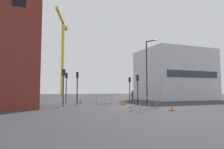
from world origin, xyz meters
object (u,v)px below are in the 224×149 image
at_px(streetlamp_tall, 148,67).
at_px(traffic_light_near, 77,83).
at_px(traffic_light_corner, 63,81).
at_px(traffic_cone_orange, 123,102).
at_px(pedestrian_walking, 132,96).
at_px(construction_crane, 63,45).
at_px(traffic_cone_on_verge, 172,108).
at_px(traffic_light_far, 130,85).
at_px(traffic_light_island, 138,85).
at_px(traffic_light_median, 66,83).
at_px(traffic_cone_by_barrier, 80,101).

relative_size(streetlamp_tall, traffic_light_near, 2.02).
height_order(traffic_light_corner, traffic_cone_orange, traffic_light_corner).
height_order(traffic_light_corner, pedestrian_walking, traffic_light_corner).
distance_m(construction_crane, traffic_cone_on_verge, 50.35).
relative_size(traffic_light_corner, traffic_light_far, 1.10).
relative_size(traffic_light_island, traffic_cone_on_verge, 7.77).
bearing_deg(construction_crane, pedestrian_walking, -82.26).
height_order(construction_crane, traffic_light_median, construction_crane).
relative_size(pedestrian_walking, traffic_cone_by_barrier, 3.45).
bearing_deg(traffic_light_island, traffic_cone_on_verge, -92.19).
distance_m(pedestrian_walking, traffic_cone_orange, 3.56).
relative_size(construction_crane, traffic_cone_by_barrier, 47.10).
bearing_deg(traffic_cone_orange, streetlamp_tall, -21.10).
xyz_separation_m(traffic_light_near, traffic_cone_by_barrier, (1.09, 3.18, -2.40)).
bearing_deg(traffic_light_far, traffic_cone_orange, -124.94).
relative_size(streetlamp_tall, traffic_light_island, 2.25).
bearing_deg(traffic_light_median, traffic_light_corner, -101.50).
bearing_deg(traffic_light_corner, traffic_light_median, 78.50).
relative_size(construction_crane, traffic_light_median, 5.73).
bearing_deg(traffic_cone_orange, traffic_light_island, -63.18).
relative_size(traffic_light_corner, pedestrian_walking, 2.35).
bearing_deg(traffic_cone_orange, traffic_light_median, 143.28).
distance_m(traffic_light_corner, traffic_light_far, 11.29).
relative_size(traffic_light_island, traffic_cone_by_barrier, 7.10).
relative_size(streetlamp_tall, traffic_light_far, 2.17).
bearing_deg(traffic_light_far, streetlamp_tall, -90.92).
height_order(traffic_cone_on_verge, traffic_cone_by_barrier, traffic_cone_by_barrier).
bearing_deg(traffic_cone_on_verge, traffic_cone_orange, 94.85).
relative_size(traffic_light_near, pedestrian_walking, 2.30).
xyz_separation_m(traffic_light_median, pedestrian_walking, (8.73, -2.20, -1.73)).
bearing_deg(traffic_light_island, traffic_cone_by_barrier, 130.00).
bearing_deg(construction_crane, traffic_light_corner, -96.80).
bearing_deg(traffic_cone_on_verge, traffic_cone_by_barrier, 111.54).
height_order(traffic_light_median, pedestrian_walking, traffic_light_median).
bearing_deg(pedestrian_walking, traffic_light_median, 165.83).
height_order(traffic_light_island, traffic_cone_by_barrier, traffic_light_island).
distance_m(traffic_light_island, pedestrian_walking, 4.82).
bearing_deg(traffic_light_corner, pedestrian_walking, 17.04).
relative_size(streetlamp_tall, traffic_light_corner, 1.98).
xyz_separation_m(streetlamp_tall, traffic_cone_by_barrier, (-7.21, 5.54, -4.35)).
bearing_deg(traffic_cone_by_barrier, traffic_cone_orange, -45.51).
bearing_deg(traffic_light_median, traffic_light_far, -2.84).
bearing_deg(streetlamp_tall, traffic_cone_orange, 158.90).
relative_size(streetlamp_tall, pedestrian_walking, 4.64).
relative_size(traffic_light_near, traffic_cone_on_verge, 8.66).
relative_size(traffic_light_corner, traffic_cone_orange, 6.25).
distance_m(traffic_light_far, traffic_cone_by_barrier, 7.63).
xyz_separation_m(traffic_light_median, traffic_cone_orange, (6.24, -4.66, -2.42)).
bearing_deg(pedestrian_walking, traffic_cone_by_barrier, 163.84).
xyz_separation_m(pedestrian_walking, traffic_cone_orange, (-2.49, -2.45, -0.69)).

